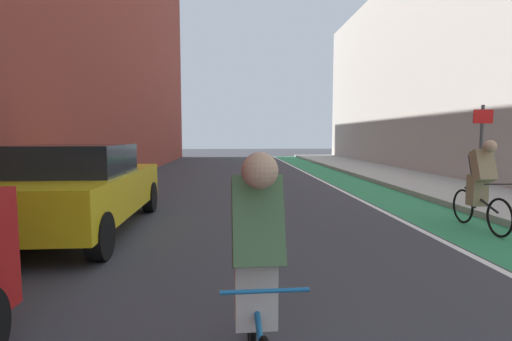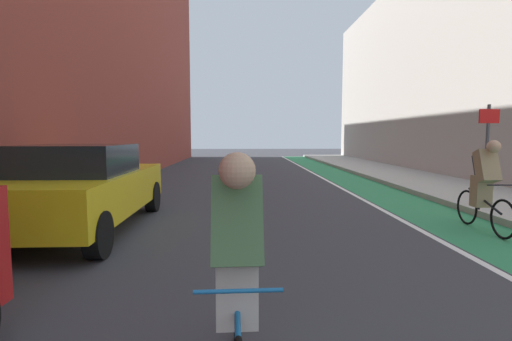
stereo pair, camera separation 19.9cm
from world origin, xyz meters
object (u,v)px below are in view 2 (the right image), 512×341
cyclist_mid (484,183)px  street_sign_post (487,145)px  cyclist_lead (237,271)px  parked_sedan_yellow_cab (82,187)px

cyclist_mid → street_sign_post: (1.01, 1.54, 0.63)m
street_sign_post → cyclist_lead: bearing=-133.2°
cyclist_mid → street_sign_post: size_ratio=0.77×
cyclist_mid → street_sign_post: bearing=56.6°
cyclist_lead → parked_sedan_yellow_cab: bearing=122.9°
cyclist_lead → street_sign_post: size_ratio=0.75×
parked_sedan_yellow_cab → cyclist_mid: size_ratio=2.60×
cyclist_mid → parked_sedan_yellow_cab: bearing=178.0°
cyclist_mid → street_sign_post: 1.94m
cyclist_lead → street_sign_post: street_sign_post is taller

